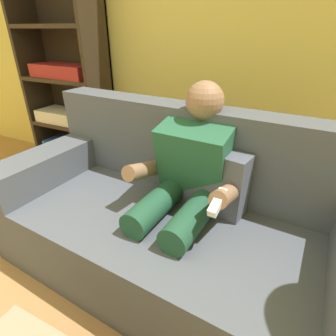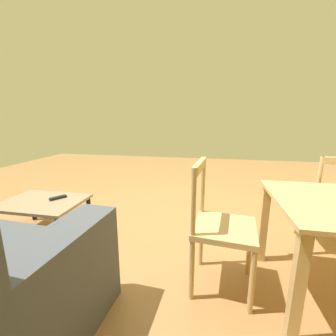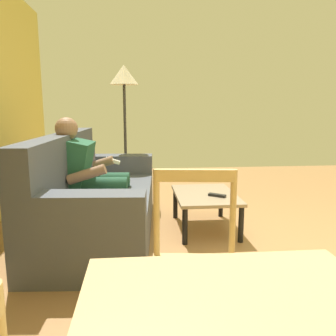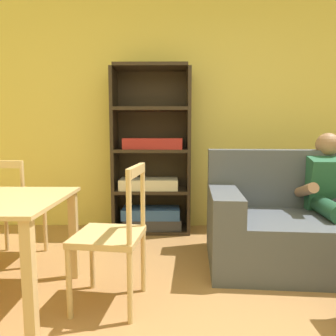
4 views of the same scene
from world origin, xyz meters
The scene contains 5 objects.
ground_plane centered at (0.00, 0.00, 0.00)m, with size 9.08×9.08×0.00m, color #9E7042.
coffee_table centered at (1.09, 0.39, 0.32)m, with size 0.83×0.60×0.37m.
tv_remote centered at (0.97, 0.30, 0.38)m, with size 0.05×0.17×0.02m, color black.
dining_chair_facing_couch centered at (-0.72, 0.80, 0.47)m, with size 0.47×0.47×0.93m.
dining_chair_by_doorway centered at (-1.74, 0.11, 0.46)m, with size 0.43×0.43×0.91m.
Camera 2 is at (-0.62, 2.25, 1.21)m, focal length 23.34 mm.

